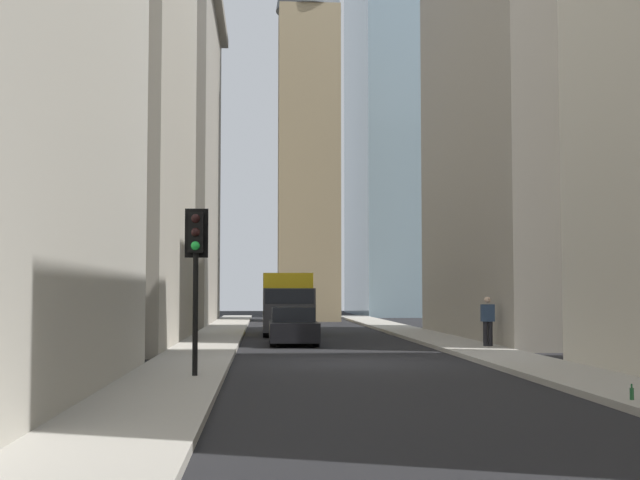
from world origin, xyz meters
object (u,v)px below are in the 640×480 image
at_px(delivery_truck, 287,303).
at_px(sedan_black, 293,327).
at_px(pedestrian, 488,319).
at_px(traffic_light_foreground, 196,252).
at_px(discarded_bottle, 632,393).

xyz_separation_m(delivery_truck, sedan_black, (-7.62, -0.00, -0.80)).
bearing_deg(pedestrian, delivery_truck, 30.78).
distance_m(traffic_light_foreground, pedestrian, 13.64).
xyz_separation_m(delivery_truck, discarded_bottle, (-25.70, -5.14, -1.21)).
height_order(delivery_truck, pedestrian, delivery_truck).
xyz_separation_m(sedan_black, traffic_light_foreground, (-13.30, 2.63, 2.19)).
bearing_deg(pedestrian, discarded_bottle, 174.58).
bearing_deg(delivery_truck, discarded_bottle, -168.68).
relative_size(traffic_light_foreground, pedestrian, 2.21).
xyz_separation_m(delivery_truck, traffic_light_foreground, (-20.91, 2.63, 1.40)).
bearing_deg(delivery_truck, sedan_black, -180.00).
relative_size(delivery_truck, traffic_light_foreground, 1.74).
distance_m(sedan_black, discarded_bottle, 18.81).
height_order(delivery_truck, sedan_black, delivery_truck).
distance_m(traffic_light_foreground, discarded_bottle, 9.50).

